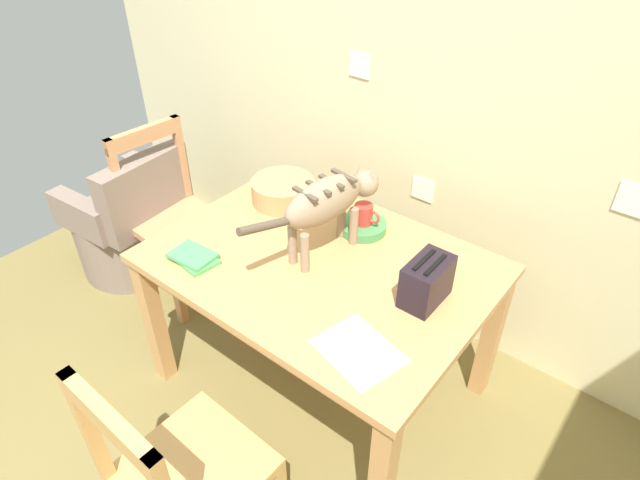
{
  "coord_description": "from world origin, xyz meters",
  "views": [
    {
      "loc": [
        1.01,
        -0.22,
        2.07
      ],
      "look_at": [
        -0.04,
        1.1,
        0.83
      ],
      "focal_mm": 30.28,
      "sensor_mm": 36.0,
      "label": 1
    }
  ],
  "objects_px": {
    "dining_table": "(320,276)",
    "wooden_chair_near": "(175,219)",
    "magazine": "(358,351)",
    "book_stack": "(194,257)",
    "coffee_mug": "(364,214)",
    "wicker_basket": "(283,190)",
    "toaster": "(427,281)",
    "wicker_armchair": "(132,228)",
    "cat": "(329,201)",
    "wooden_chair_far": "(183,475)",
    "saucer_bowl": "(363,226)"
  },
  "relations": [
    {
      "from": "wicker_armchair",
      "to": "wooden_chair_far",
      "type": "bearing_deg",
      "value": -123.84
    },
    {
      "from": "wicker_basket",
      "to": "toaster",
      "type": "distance_m",
      "value": 0.88
    },
    {
      "from": "book_stack",
      "to": "wooden_chair_far",
      "type": "distance_m",
      "value": 0.81
    },
    {
      "from": "dining_table",
      "to": "wicker_basket",
      "type": "xyz_separation_m",
      "value": [
        -0.41,
        0.24,
        0.14
      ]
    },
    {
      "from": "wicker_basket",
      "to": "toaster",
      "type": "xyz_separation_m",
      "value": [
        0.86,
        -0.19,
        0.03
      ]
    },
    {
      "from": "dining_table",
      "to": "coffee_mug",
      "type": "relative_size",
      "value": 10.81
    },
    {
      "from": "dining_table",
      "to": "wooden_chair_near",
      "type": "distance_m",
      "value": 1.06
    },
    {
      "from": "cat",
      "to": "wicker_armchair",
      "type": "bearing_deg",
      "value": -168.5
    },
    {
      "from": "wooden_chair_near",
      "to": "wicker_armchair",
      "type": "xyz_separation_m",
      "value": [
        -0.37,
        -0.05,
        -0.19
      ]
    },
    {
      "from": "cat",
      "to": "wooden_chair_near",
      "type": "distance_m",
      "value": 1.14
    },
    {
      "from": "book_stack",
      "to": "saucer_bowl",
      "type": "bearing_deg",
      "value": 55.79
    },
    {
      "from": "dining_table",
      "to": "saucer_bowl",
      "type": "xyz_separation_m",
      "value": [
        0.01,
        0.28,
        0.1
      ]
    },
    {
      "from": "cat",
      "to": "wooden_chair_near",
      "type": "relative_size",
      "value": 0.72
    },
    {
      "from": "cat",
      "to": "toaster",
      "type": "relative_size",
      "value": 3.39
    },
    {
      "from": "cat",
      "to": "coffee_mug",
      "type": "height_order",
      "value": "cat"
    },
    {
      "from": "coffee_mug",
      "to": "wicker_basket",
      "type": "height_order",
      "value": "coffee_mug"
    },
    {
      "from": "coffee_mug",
      "to": "wooden_chair_near",
      "type": "bearing_deg",
      "value": -168.31
    },
    {
      "from": "dining_table",
      "to": "magazine",
      "type": "bearing_deg",
      "value": -36.66
    },
    {
      "from": "wooden_chair_near",
      "to": "wooden_chair_far",
      "type": "relative_size",
      "value": 1.0
    },
    {
      "from": "magazine",
      "to": "coffee_mug",
      "type": "bearing_deg",
      "value": 137.77
    },
    {
      "from": "magazine",
      "to": "book_stack",
      "type": "distance_m",
      "value": 0.79
    },
    {
      "from": "magazine",
      "to": "wooden_chair_near",
      "type": "relative_size",
      "value": 0.29
    },
    {
      "from": "wooden_chair_near",
      "to": "dining_table",
      "type": "bearing_deg",
      "value": 91.03
    },
    {
      "from": "saucer_bowl",
      "to": "toaster",
      "type": "bearing_deg",
      "value": -27.08
    },
    {
      "from": "cat",
      "to": "saucer_bowl",
      "type": "height_order",
      "value": "cat"
    },
    {
      "from": "dining_table",
      "to": "wicker_armchair",
      "type": "height_order",
      "value": "wicker_armchair"
    },
    {
      "from": "wicker_basket",
      "to": "wicker_armchair",
      "type": "relative_size",
      "value": 0.37
    },
    {
      "from": "dining_table",
      "to": "wicker_basket",
      "type": "relative_size",
      "value": 4.52
    },
    {
      "from": "cat",
      "to": "book_stack",
      "type": "height_order",
      "value": "cat"
    },
    {
      "from": "wicker_basket",
      "to": "wooden_chair_far",
      "type": "bearing_deg",
      "value": -63.63
    },
    {
      "from": "magazine",
      "to": "wicker_armchair",
      "type": "relative_size",
      "value": 0.35
    },
    {
      "from": "wicker_basket",
      "to": "coffee_mug",
      "type": "bearing_deg",
      "value": 4.37
    },
    {
      "from": "wooden_chair_far",
      "to": "saucer_bowl",
      "type": "bearing_deg",
      "value": 97.6
    },
    {
      "from": "dining_table",
      "to": "coffee_mug",
      "type": "xyz_separation_m",
      "value": [
        0.02,
        0.28,
        0.17
      ]
    },
    {
      "from": "cat",
      "to": "saucer_bowl",
      "type": "distance_m",
      "value": 0.3
    },
    {
      "from": "magazine",
      "to": "wicker_armchair",
      "type": "height_order",
      "value": "wicker_armchair"
    },
    {
      "from": "dining_table",
      "to": "magazine",
      "type": "relative_size",
      "value": 4.84
    },
    {
      "from": "coffee_mug",
      "to": "toaster",
      "type": "distance_m",
      "value": 0.48
    },
    {
      "from": "cat",
      "to": "saucer_bowl",
      "type": "bearing_deg",
      "value": 90.0
    },
    {
      "from": "dining_table",
      "to": "book_stack",
      "type": "height_order",
      "value": "book_stack"
    },
    {
      "from": "wicker_armchair",
      "to": "cat",
      "type": "bearing_deg",
      "value": -91.7
    },
    {
      "from": "wicker_armchair",
      "to": "wicker_basket",
      "type": "bearing_deg",
      "value": -81.07
    },
    {
      "from": "dining_table",
      "to": "wooden_chair_far",
      "type": "bearing_deg",
      "value": -81.2
    },
    {
      "from": "book_stack",
      "to": "toaster",
      "type": "relative_size",
      "value": 1.0
    },
    {
      "from": "dining_table",
      "to": "saucer_bowl",
      "type": "distance_m",
      "value": 0.3
    },
    {
      "from": "wooden_chair_near",
      "to": "wicker_armchair",
      "type": "bearing_deg",
      "value": -77.46
    },
    {
      "from": "cat",
      "to": "book_stack",
      "type": "relative_size",
      "value": 3.4
    },
    {
      "from": "cat",
      "to": "magazine",
      "type": "relative_size",
      "value": 2.48
    },
    {
      "from": "book_stack",
      "to": "wicker_armchair",
      "type": "distance_m",
      "value": 1.17
    },
    {
      "from": "book_stack",
      "to": "cat",
      "type": "bearing_deg",
      "value": 46.34
    }
  ]
}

